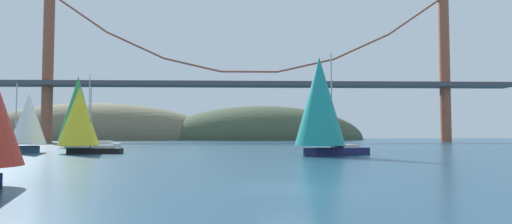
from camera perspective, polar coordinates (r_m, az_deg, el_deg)
The scene contains 8 objects.
ground_plane at distance 17.99m, azimuth 4.25°, elevation -10.36°, with size 360.00×360.00×0.00m, color navy.
headland_center at distance 152.91m, azimuth 0.71°, elevation -3.80°, with size 74.26×44.00×24.53m, color #425138.
headland_left at distance 161.72m, azimuth -21.09°, elevation -3.55°, with size 89.26×44.00×26.40m, color #6B664C.
suspension_bridge at distance 113.77m, azimuth -0.91°, elevation 4.72°, with size 143.72×6.00×40.40m.
sailboat_yellow_sail at distance 52.24m, azimuth -22.84°, elevation -0.73°, with size 7.41×4.81×7.72m.
sailboat_green_sail at distance 74.72m, azimuth -23.01°, elevation 0.20°, with size 10.03×6.22×12.04m.
sailboat_teal_sail at distance 44.33m, azimuth 8.77°, elevation 1.16°, with size 9.37×7.30×10.92m.
sailboat_white_mainsail at distance 57.46m, azimuth -28.73°, elevation -1.08°, with size 7.16×6.75×8.29m.
Camera 1 is at (-1.90, -17.74, 2.33)m, focal length 29.38 mm.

